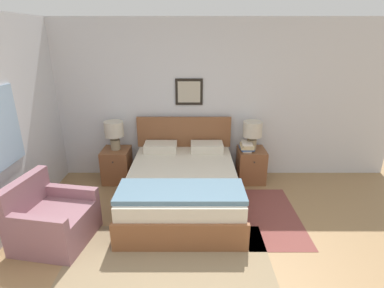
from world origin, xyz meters
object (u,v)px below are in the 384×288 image
at_px(table_lamp_by_door, 254,131).
at_px(nightstand_near_window, 118,165).
at_px(nightstand_by_door, 252,165).
at_px(armchair, 53,220).
at_px(table_lamp_near_window, 116,131).
at_px(bed, 184,186).

bearing_deg(table_lamp_by_door, nightstand_near_window, -179.50).
xyz_separation_m(nightstand_near_window, nightstand_by_door, (2.25, 0.00, 0.00)).
relative_size(armchair, nightstand_near_window, 1.62).
bearing_deg(nightstand_by_door, table_lamp_near_window, 179.50).
relative_size(nightstand_near_window, table_lamp_by_door, 1.18).
relative_size(bed, armchair, 2.24).
height_order(nightstand_near_window, nightstand_by_door, same).
bearing_deg(armchair, nightstand_near_window, 175.49).
distance_m(nightstand_near_window, nightstand_by_door, 2.25).
bearing_deg(nightstand_near_window, table_lamp_near_window, 91.39).
bearing_deg(table_lamp_near_window, table_lamp_by_door, 0.00).
xyz_separation_m(armchair, table_lamp_by_door, (2.64, 1.60, 0.60)).
xyz_separation_m(bed, nightstand_by_door, (1.12, 0.77, -0.02)).
xyz_separation_m(armchair, table_lamp_near_window, (0.40, 1.60, 0.60)).
xyz_separation_m(bed, table_lamp_by_door, (1.11, 0.79, 0.57)).
height_order(bed, nightstand_near_window, bed).
xyz_separation_m(nightstand_by_door, table_lamp_near_window, (-2.25, 0.02, 0.59)).
relative_size(nightstand_near_window, nightstand_by_door, 1.00).
height_order(armchair, nightstand_by_door, armchair).
bearing_deg(table_lamp_near_window, bed, -35.00).
distance_m(nightstand_near_window, table_lamp_by_door, 2.32).
xyz_separation_m(bed, nightstand_near_window, (-1.12, 0.77, -0.02)).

